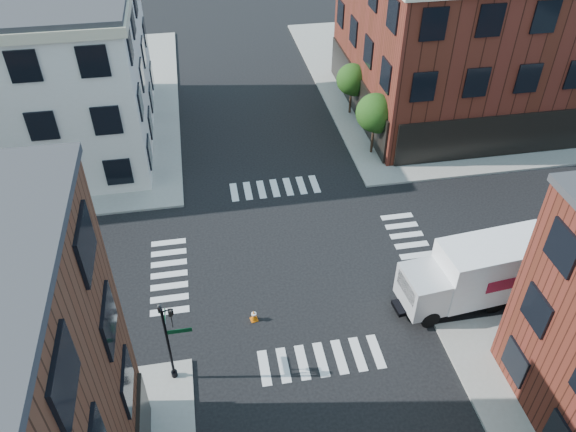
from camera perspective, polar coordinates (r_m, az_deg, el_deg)
The scene contains 8 objects.
ground at distance 31.91m, azimuth 0.62°, elevation -4.43°, with size 120.00×120.00×0.00m, color black.
sidewalk_ne at distance 55.15m, azimuth 18.89°, elevation 13.46°, with size 30.00×30.00×0.15m, color gray.
building_ne at distance 48.78m, azimuth 22.36°, elevation 17.06°, with size 25.00×16.00×12.00m, color #4B1D12.
tree_near at distance 39.61m, azimuth 8.93°, elevation 10.14°, with size 2.69×2.69×4.49m.
tree_far at distance 44.83m, azimuth 6.59°, elevation 13.48°, with size 2.43×2.43×4.07m.
signal_pole at distance 25.05m, azimuth -12.03°, elevation -11.72°, with size 1.29×1.24×4.60m.
box_truck at distance 30.08m, azimuth 18.92°, elevation -5.45°, with size 8.17×3.15×3.62m.
traffic_cone at distance 28.64m, azimuth -3.49°, elevation -10.05°, with size 0.43×0.43×0.67m.
Camera 1 is at (-4.39, -22.84, 21.85)m, focal length 35.00 mm.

